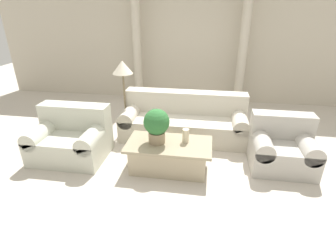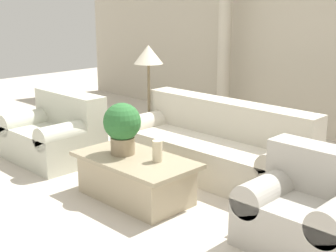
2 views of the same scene
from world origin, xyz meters
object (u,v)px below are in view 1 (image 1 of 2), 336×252
(loveseat, at_px, (71,137))
(potted_plant, at_px, (157,124))
(floor_lamp, at_px, (123,72))
(sofa_long, at_px, (184,120))
(armchair, at_px, (282,147))
(coffee_table, at_px, (169,155))

(loveseat, distance_m, potted_plant, 1.50)
(potted_plant, distance_m, floor_lamp, 1.49)
(sofa_long, height_order, potted_plant, potted_plant)
(floor_lamp, relative_size, armchair, 1.50)
(sofa_long, xyz_separation_m, floor_lamp, (-1.13, 0.03, 0.85))
(potted_plant, bearing_deg, sofa_long, 75.46)
(sofa_long, relative_size, loveseat, 1.99)
(armchair, bearing_deg, loveseat, -176.09)
(floor_lamp, bearing_deg, loveseat, -120.40)
(loveseat, height_order, coffee_table, loveseat)
(armchair, bearing_deg, coffee_table, -168.22)
(loveseat, height_order, armchair, loveseat)
(coffee_table, distance_m, potted_plant, 0.53)
(floor_lamp, bearing_deg, armchair, -16.44)
(sofa_long, height_order, coffee_table, sofa_long)
(potted_plant, relative_size, armchair, 0.57)
(loveseat, height_order, floor_lamp, floor_lamp)
(loveseat, xyz_separation_m, coffee_table, (1.62, -0.12, -0.11))
(potted_plant, height_order, armchair, potted_plant)
(potted_plant, xyz_separation_m, floor_lamp, (-0.84, 1.15, 0.45))
(floor_lamp, xyz_separation_m, armchair, (2.70, -0.80, -0.85))
(potted_plant, bearing_deg, loveseat, 174.97)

